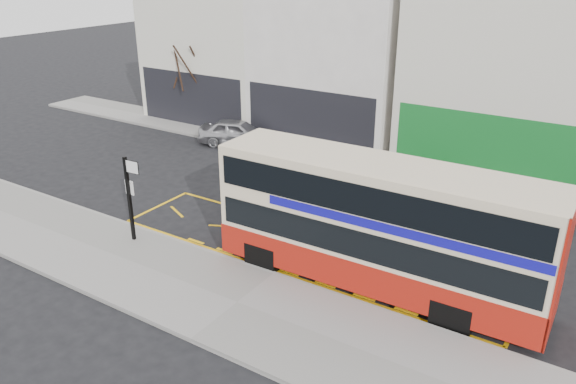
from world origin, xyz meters
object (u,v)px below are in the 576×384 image
Objects in this scene: street_tree_right at (521,100)px; bus_stop_post at (130,191)px; car_grey at (405,176)px; street_tree_left at (189,54)px; car_silver at (238,133)px; double_decker_bus at (380,225)px.

bus_stop_post is at bearing -126.50° from street_tree_right.
car_grey is 0.66× the size of street_tree_left.
car_silver is 13.93m from street_tree_right.
bus_stop_post is 0.74× the size of car_silver.
street_tree_left reaches higher than car_silver.
double_decker_bus reaches higher than car_grey.
bus_stop_post is 16.44m from street_tree_right.
bus_stop_post is 11.47m from car_silver.
street_tree_left is (-8.34, 12.55, 2.19)m from bus_stop_post.
street_tree_right is (3.58, 3.44, 3.06)m from car_grey.
car_silver is at bearing -170.05° from street_tree_right.
street_tree_left is 18.08m from street_tree_right.
street_tree_right is (13.40, 2.35, 3.02)m from car_silver.
car_silver is (-11.99, 8.78, -1.40)m from double_decker_bus.
bus_stop_post is at bearing -56.39° from street_tree_left.
car_silver is at bearing -20.69° from street_tree_left.
double_decker_bus is 3.26× the size of bus_stop_post.
bus_stop_post is at bearing -179.27° from car_silver.
street_tree_left is (-4.67, 1.76, 3.48)m from car_silver.
double_decker_bus is at bearing -97.21° from street_tree_right.
street_tree_right is at bearing 1.86° from street_tree_left.
double_decker_bus is at bearing -32.32° from street_tree_left.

